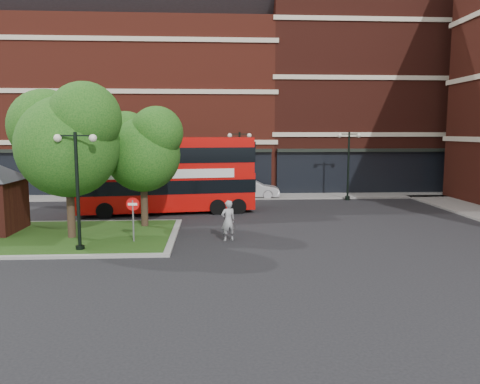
{
  "coord_description": "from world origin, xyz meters",
  "views": [
    {
      "loc": [
        0.02,
        -19.18,
        4.99
      ],
      "look_at": [
        1.41,
        4.08,
        2.0
      ],
      "focal_mm": 35.0,
      "sensor_mm": 36.0,
      "label": 1
    }
  ],
  "objects": [
    {
      "name": "ground",
      "position": [
        0.0,
        0.0,
        0.0
      ],
      "size": [
        120.0,
        120.0,
        0.0
      ],
      "primitive_type": "plane",
      "color": "black",
      "rests_on": "ground"
    },
    {
      "name": "woman",
      "position": [
        0.74,
        2.0,
        0.94
      ],
      "size": [
        0.8,
        0.66,
        1.88
      ],
      "primitive_type": "imported",
      "rotation": [
        0.0,
        0.0,
        3.5
      ],
      "color": "gray",
      "rests_on": "ground"
    },
    {
      "name": "lamp_far_left",
      "position": [
        2.0,
        14.5,
        2.83
      ],
      "size": [
        1.72,
        0.36,
        5.0
      ],
      "color": "black",
      "rests_on": "ground"
    },
    {
      "name": "lamp_far_right",
      "position": [
        10.0,
        14.5,
        2.83
      ],
      "size": [
        1.72,
        0.36,
        5.0
      ],
      "color": "black",
      "rests_on": "ground"
    },
    {
      "name": "no_entry_sign",
      "position": [
        -3.5,
        1.5,
        1.51
      ],
      "size": [
        0.59,
        0.11,
        2.12
      ],
      "rotation": [
        0.0,
        0.0,
        -0.1
      ],
      "color": "slate",
      "rests_on": "ground"
    },
    {
      "name": "tree_island_east",
      "position": [
        -3.58,
        5.06,
        4.24
      ],
      "size": [
        4.46,
        3.9,
        6.29
      ],
      "color": "#2D2116",
      "rests_on": "ground"
    },
    {
      "name": "car_white",
      "position": [
        3.0,
        15.93,
        0.7
      ],
      "size": [
        4.39,
        1.92,
        1.4
      ],
      "primitive_type": "imported",
      "rotation": [
        0.0,
        0.0,
        1.47
      ],
      "color": "silver",
      "rests_on": "ground"
    },
    {
      "name": "bus",
      "position": [
        -2.81,
        9.75,
        2.69
      ],
      "size": [
        10.96,
        3.95,
        4.09
      ],
      "rotation": [
        0.0,
        0.0,
        0.14
      ],
      "color": "#BA0A07",
      "rests_on": "ground"
    },
    {
      "name": "tree_island_west",
      "position": [
        -6.6,
        2.58,
        4.79
      ],
      "size": [
        5.4,
        4.71,
        7.21
      ],
      "color": "#2D2116",
      "rests_on": "ground"
    },
    {
      "name": "traffic_island",
      "position": [
        -8.0,
        3.0,
        0.07
      ],
      "size": [
        12.6,
        7.6,
        0.15
      ],
      "color": "gray",
      "rests_on": "ground"
    },
    {
      "name": "terrace_far_left",
      "position": [
        -8.0,
        24.0,
        7.0
      ],
      "size": [
        26.0,
        12.0,
        14.0
      ],
      "primitive_type": "cube",
      "color": "maroon",
      "rests_on": "ground"
    },
    {
      "name": "lamp_island",
      "position": [
        -5.5,
        0.2,
        2.83
      ],
      "size": [
        1.72,
        0.36,
        5.0
      ],
      "color": "black",
      "rests_on": "ground"
    },
    {
      "name": "car_silver",
      "position": [
        -5.51,
        14.5,
        0.79
      ],
      "size": [
        4.66,
        1.91,
        1.58
      ],
      "primitive_type": "imported",
      "rotation": [
        0.0,
        0.0,
        1.56
      ],
      "color": "#ACB0B4",
      "rests_on": "ground"
    },
    {
      "name": "terrace_far_right",
      "position": [
        14.0,
        24.0,
        8.0
      ],
      "size": [
        18.0,
        12.0,
        16.0
      ],
      "primitive_type": "cube",
      "color": "#471911",
      "rests_on": "ground"
    },
    {
      "name": "pavement_far",
      "position": [
        0.0,
        16.5,
        0.06
      ],
      "size": [
        44.0,
        3.0,
        0.12
      ],
      "primitive_type": "cube",
      "color": "slate",
      "rests_on": "ground"
    }
  ]
}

